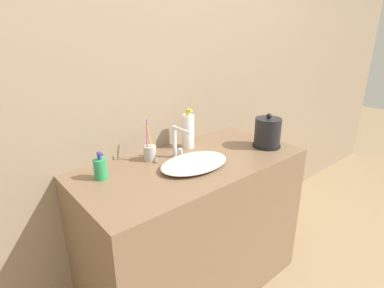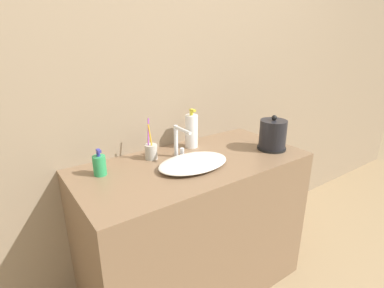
# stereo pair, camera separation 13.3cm
# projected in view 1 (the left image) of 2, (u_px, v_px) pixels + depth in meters

# --- Properties ---
(wall_back) EXTENTS (6.00, 0.04, 2.60)m
(wall_back) POSITION_uv_depth(u_px,v_px,m) (156.00, 63.00, 1.63)
(wall_back) COLOR gray
(wall_back) RESTS_ON ground_plane
(vanity_counter) EXTENTS (1.23, 0.59, 0.82)m
(vanity_counter) POSITION_uv_depth(u_px,v_px,m) (194.00, 227.00, 1.71)
(vanity_counter) COLOR brown
(vanity_counter) RESTS_ON ground_plane
(sink_basin) EXTENTS (0.38, 0.25, 0.04)m
(sink_basin) POSITION_uv_depth(u_px,v_px,m) (194.00, 163.00, 1.50)
(sink_basin) COLOR silver
(sink_basin) RESTS_ON vanity_counter
(faucet) EXTENTS (0.06, 0.15, 0.18)m
(faucet) POSITION_uv_depth(u_px,v_px,m) (178.00, 140.00, 1.58)
(faucet) COLOR silver
(faucet) RESTS_ON vanity_counter
(electric_kettle) EXTENTS (0.16, 0.16, 0.20)m
(electric_kettle) POSITION_uv_depth(u_px,v_px,m) (267.00, 133.00, 1.75)
(electric_kettle) COLOR black
(electric_kettle) RESTS_ON vanity_counter
(toothbrush_cup) EXTENTS (0.07, 0.07, 0.22)m
(toothbrush_cup) POSITION_uv_depth(u_px,v_px,m) (150.00, 152.00, 1.57)
(toothbrush_cup) COLOR #B7B2A8
(toothbrush_cup) RESTS_ON vanity_counter
(lotion_bottle) EXTENTS (0.06, 0.06, 0.13)m
(lotion_bottle) POSITION_uv_depth(u_px,v_px,m) (101.00, 169.00, 1.36)
(lotion_bottle) COLOR #2D9956
(lotion_bottle) RESTS_ON vanity_counter
(shampoo_bottle) EXTENTS (0.07, 0.07, 0.23)m
(shampoo_bottle) POSITION_uv_depth(u_px,v_px,m) (188.00, 131.00, 1.74)
(shampoo_bottle) COLOR white
(shampoo_bottle) RESTS_ON vanity_counter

